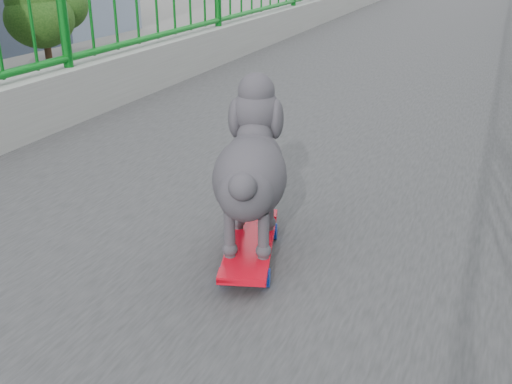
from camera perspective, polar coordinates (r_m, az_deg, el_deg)
The scene contains 4 objects.
railing at distance 3.02m, azimuth 4.26°, elevation 8.31°, with size 3.00×24.00×1.42m.
skateboard at distance 1.94m, azimuth -0.56°, elevation -5.19°, with size 0.28×0.51×0.07m.
poodle at distance 1.86m, azimuth -0.49°, elevation 2.40°, with size 0.32×0.53×0.46m.
car_6 at distance 18.89m, azimuth -12.26°, elevation -0.67°, with size 2.23×4.83×1.34m, color #9C9BA0.
Camera 1 is at (0.89, -2.79, 7.95)m, focal length 42.00 mm.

